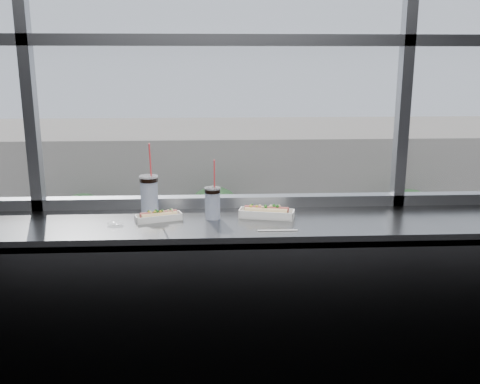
{
  "coord_description": "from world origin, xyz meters",
  "views": [
    {
      "loc": [
        -0.05,
        -1.39,
        1.89
      ],
      "look_at": [
        0.09,
        1.23,
        1.25
      ],
      "focal_mm": 40.0,
      "sensor_mm": 36.0,
      "label": 1
    }
  ],
  "objects_px": {
    "wrapper": "(115,223)",
    "pedestrian_d": "(339,253)",
    "loose_straw": "(278,230)",
    "pedestrian_c": "(274,255)",
    "car_far_b": "(247,284)",
    "tree_right": "(409,217)",
    "soda_cup_right": "(213,201)",
    "car_near_d": "(422,364)",
    "pedestrian_a": "(93,263)",
    "car_near_b": "(62,370)",
    "tree_center": "(215,216)",
    "pedestrian_b": "(186,256)",
    "car_far_c": "(446,279)",
    "tree_left": "(84,222)",
    "soda_cup_left": "(149,192)",
    "hotdog_tray_left": "(159,216)",
    "car_far_a": "(47,288)",
    "car_near_c": "(243,364)",
    "hotdog_tray_right": "(267,212)"
  },
  "relations": [
    {
      "from": "soda_cup_right",
      "to": "pedestrian_c",
      "type": "relative_size",
      "value": 0.15
    },
    {
      "from": "car_far_b",
      "to": "tree_center",
      "type": "distance_m",
      "value": 5.11
    },
    {
      "from": "car_near_c",
      "to": "car_near_b",
      "type": "relative_size",
      "value": 1.03
    },
    {
      "from": "soda_cup_right",
      "to": "car_near_b",
      "type": "bearing_deg",
      "value": 110.13
    },
    {
      "from": "car_near_d",
      "to": "car_far_b",
      "type": "bearing_deg",
      "value": 44.22
    },
    {
      "from": "pedestrian_b",
      "to": "car_far_c",
      "type": "bearing_deg",
      "value": 162.8
    },
    {
      "from": "pedestrian_c",
      "to": "pedestrian_a",
      "type": "bearing_deg",
      "value": 2.9
    },
    {
      "from": "car_near_d",
      "to": "loose_straw",
      "type": "bearing_deg",
      "value": 158.7
    },
    {
      "from": "car_near_c",
      "to": "pedestrian_d",
      "type": "xyz_separation_m",
      "value": [
        6.9,
        12.91,
        -0.21
      ]
    },
    {
      "from": "soda_cup_left",
      "to": "tree_center",
      "type": "height_order",
      "value": "soda_cup_left"
    },
    {
      "from": "soda_cup_right",
      "to": "loose_straw",
      "type": "height_order",
      "value": "soda_cup_right"
    },
    {
      "from": "loose_straw",
      "to": "car_far_c",
      "type": "xyz_separation_m",
      "value": [
        12.53,
        24.46,
        -10.94
      ]
    },
    {
      "from": "wrapper",
      "to": "pedestrian_d",
      "type": "relative_size",
      "value": 0.05
    },
    {
      "from": "soda_cup_left",
      "to": "pedestrian_c",
      "type": "relative_size",
      "value": 0.18
    },
    {
      "from": "pedestrian_b",
      "to": "pedestrian_c",
      "type": "bearing_deg",
      "value": 179.53
    },
    {
      "from": "car_near_b",
      "to": "pedestrian_a",
      "type": "relative_size",
      "value": 3.4
    },
    {
      "from": "car_far_b",
      "to": "tree_right",
      "type": "xyz_separation_m",
      "value": [
        10.24,
        4.0,
        2.46
      ]
    },
    {
      "from": "loose_straw",
      "to": "tree_left",
      "type": "distance_m",
      "value": 30.77
    },
    {
      "from": "car_far_a",
      "to": "pedestrian_c",
      "type": "xyz_separation_m",
      "value": [
        12.69,
        4.46,
        -0.04
      ]
    },
    {
      "from": "pedestrian_d",
      "to": "car_far_b",
      "type": "bearing_deg",
      "value": -51.64
    },
    {
      "from": "hotdog_tray_right",
      "to": "soda_cup_right",
      "type": "bearing_deg",
      "value": -165.37
    },
    {
      "from": "loose_straw",
      "to": "car_near_d",
      "type": "xyz_separation_m",
      "value": [
        8.07,
        16.46,
        -11.12
      ]
    },
    {
      "from": "car_near_b",
      "to": "pedestrian_a",
      "type": "distance_m",
      "value": 11.98
    },
    {
      "from": "hotdog_tray_left",
      "to": "pedestrian_a",
      "type": "bearing_deg",
      "value": 85.57
    },
    {
      "from": "car_near_d",
      "to": "car_far_b",
      "type": "height_order",
      "value": "car_far_b"
    },
    {
      "from": "tree_left",
      "to": "tree_right",
      "type": "height_order",
      "value": "tree_right"
    },
    {
      "from": "tree_center",
      "to": "car_near_c",
      "type": "bearing_deg",
      "value": -85.16
    },
    {
      "from": "soda_cup_left",
      "to": "pedestrian_b",
      "type": "relative_size",
      "value": 0.17
    },
    {
      "from": "tree_right",
      "to": "pedestrian_a",
      "type": "bearing_deg",
      "value": -179.71
    },
    {
      "from": "pedestrian_b",
      "to": "wrapper",
      "type": "bearing_deg",
      "value": 92.46
    },
    {
      "from": "soda_cup_left",
      "to": "car_near_b",
      "type": "bearing_deg",
      "value": 109.23
    },
    {
      "from": "loose_straw",
      "to": "pedestrian_c",
      "type": "bearing_deg",
      "value": 83.65
    },
    {
      "from": "car_near_d",
      "to": "pedestrian_d",
      "type": "xyz_separation_m",
      "value": [
        -0.37,
        12.91,
        0.02
      ]
    },
    {
      "from": "pedestrian_a",
      "to": "tree_center",
      "type": "xyz_separation_m",
      "value": [
        7.39,
        0.1,
        2.79
      ]
    },
    {
      "from": "pedestrian_a",
      "to": "tree_left",
      "type": "height_order",
      "value": "tree_left"
    },
    {
      "from": "pedestrian_b",
      "to": "loose_straw",
      "type": "bearing_deg",
      "value": 94.01
    },
    {
      "from": "tree_center",
      "to": "car_far_a",
      "type": "bearing_deg",
      "value": -156.01
    },
    {
      "from": "soda_cup_right",
      "to": "car_near_d",
      "type": "bearing_deg",
      "value": 62.7
    },
    {
      "from": "soda_cup_right",
      "to": "pedestrian_b",
      "type": "relative_size",
      "value": 0.14
    },
    {
      "from": "loose_straw",
      "to": "wrapper",
      "type": "relative_size",
      "value": 2.12
    },
    {
      "from": "loose_straw",
      "to": "tree_center",
      "type": "relative_size",
      "value": 0.03
    },
    {
      "from": "soda_cup_right",
      "to": "car_near_d",
      "type": "distance_m",
      "value": 21.43
    },
    {
      "from": "car_near_c",
      "to": "car_near_b",
      "type": "xyz_separation_m",
      "value": [
        -7.06,
        0.0,
        -0.03
      ]
    },
    {
      "from": "loose_straw",
      "to": "car_far_a",
      "type": "relative_size",
      "value": 0.03
    },
    {
      "from": "tree_center",
      "to": "hotdog_tray_left",
      "type": "bearing_deg",
      "value": -90.75
    },
    {
      "from": "car_near_d",
      "to": "tree_center",
      "type": "relative_size",
      "value": 0.98
    },
    {
      "from": "wrapper",
      "to": "tree_right",
      "type": "relative_size",
      "value": 0.02
    },
    {
      "from": "soda_cup_right",
      "to": "car_near_d",
      "type": "xyz_separation_m",
      "value": [
        8.38,
        16.23,
        -11.21
      ]
    },
    {
      "from": "soda_cup_left",
      "to": "car_near_c",
      "type": "bearing_deg",
      "value": 84.85
    },
    {
      "from": "soda_cup_right",
      "to": "wrapper",
      "type": "bearing_deg",
      "value": -168.7
    }
  ]
}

